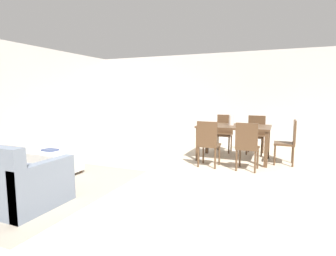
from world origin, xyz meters
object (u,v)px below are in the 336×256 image
dining_chair_near_right (247,144)px  dining_chair_far_right (256,132)px  dining_chair_head_east (289,140)px  ottoman_table (52,161)px  dining_table (234,130)px  vase_centerpiece (231,120)px  book_on_ottoman (50,150)px  dining_chair_far_left (224,131)px  dining_chair_near_left (208,141)px

dining_chair_near_right → dining_chair_far_right: same height
dining_chair_far_right → dining_chair_head_east: (0.72, -0.84, 0.00)m
ottoman_table → dining_chair_near_right: size_ratio=1.11×
ottoman_table → dining_table: bearing=39.3°
dining_chair_head_east → vase_centerpiece: 1.23m
dining_chair_far_right → vase_centerpiece: 0.99m
dining_table → dining_chair_head_east: bearing=0.1°
book_on_ottoman → ottoman_table: bearing=-34.8°
dining_table → vase_centerpiece: size_ratio=6.74×
dining_chair_far_left → dining_chair_far_right: same height
ottoman_table → dining_chair_near_right: 3.61m
vase_centerpiece → book_on_ottoman: 3.75m
ottoman_table → vase_centerpiece: size_ratio=4.54×
dining_table → dining_chair_near_right: (0.38, -0.81, -0.14)m
dining_chair_far_left → book_on_ottoman: bearing=-130.0°
vase_centerpiece → dining_chair_near_right: bearing=-62.4°
dining_chair_near_left → dining_chair_far_left: same height
dining_table → dining_chair_far_right: 0.94m
dining_chair_far_left → dining_chair_head_east: bearing=-28.7°
dining_chair_near_right → book_on_ottoman: dining_chair_near_right is taller
dining_table → dining_chair_near_left: 0.91m
dining_chair_near_right → vase_centerpiece: (-0.44, 0.85, 0.35)m
dining_chair_near_right → dining_chair_far_left: bearing=114.6°
dining_chair_near_right → book_on_ottoman: (-3.35, -1.48, -0.10)m
dining_chair_far_right → vase_centerpiece: size_ratio=4.08×
dining_chair_far_right → dining_chair_far_left: bearing=-177.6°
dining_chair_far_left → dining_chair_far_right: (0.76, 0.03, 0.00)m
ottoman_table → dining_chair_far_right: 4.59m
dining_chair_near_right → ottoman_table: bearing=-154.6°
dining_chair_far_left → dining_chair_near_left: bearing=-89.9°
dining_chair_far_left → dining_chair_near_right: bearing=-65.4°
dining_chair_near_right → dining_chair_far_left: (-0.74, 1.63, 0.00)m
dining_chair_far_left → ottoman_table: bearing=-128.4°
ottoman_table → book_on_ottoman: 0.22m
dining_chair_near_left → dining_chair_far_right: same height
dining_chair_near_right → dining_chair_far_right: 1.66m
dining_chair_far_left → dining_chair_far_right: 0.76m
dining_chair_near_left → ottoman_table: bearing=-148.6°
dining_chair_near_left → dining_chair_near_right: (0.74, 0.01, 0.00)m
book_on_ottoman → dining_chair_near_left: bearing=29.3°
dining_chair_far_right → vase_centerpiece: bearing=-119.8°
dining_chair_far_right → dining_chair_near_right: bearing=-90.6°
dining_chair_far_left → book_on_ottoman: (-2.60, -3.11, -0.10)m
dining_table → dining_chair_head_east: dining_chair_head_east is taller
dining_chair_near_right → vase_centerpiece: bearing=117.6°
dining_table → dining_chair_near_left: dining_chair_near_left is taller
dining_chair_far_right → dining_chair_head_east: 1.11m
dining_table → dining_chair_far_right: (0.39, 0.84, -0.14)m
vase_centerpiece → book_on_ottoman: (-2.90, -2.33, -0.45)m
dining_chair_near_left → dining_chair_near_right: bearing=1.0°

